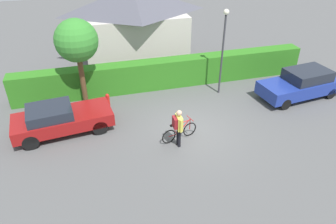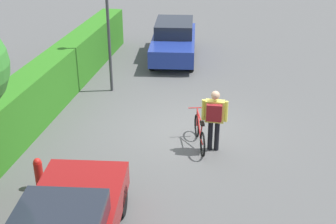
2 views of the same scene
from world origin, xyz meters
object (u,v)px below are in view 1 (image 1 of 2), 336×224
at_px(parked_car_near, 60,118).
at_px(street_lamp, 223,42).
at_px(fire_hydrant, 108,101).
at_px(bicycle, 179,132).
at_px(person_rider, 178,125).
at_px(parked_car_far, 301,84).
at_px(tree_kerbside, 76,41).

relative_size(parked_car_near, street_lamp, 0.97).
bearing_deg(street_lamp, fire_hydrant, -179.52).
distance_m(bicycle, person_rider, 0.80).
xyz_separation_m(parked_car_far, tree_kerbside, (-11.03, 2.33, 2.53)).
xyz_separation_m(parked_car_far, person_rider, (-7.49, -2.32, 0.28)).
height_order(bicycle, tree_kerbside, tree_kerbside).
bearing_deg(parked_car_far, street_lamp, 158.64).
xyz_separation_m(street_lamp, fire_hydrant, (-6.01, -0.05, -2.47)).
xyz_separation_m(parked_car_near, parked_car_far, (12.16, 0.02, 0.05)).
distance_m(bicycle, street_lamp, 5.44).
distance_m(person_rider, street_lamp, 5.55).
relative_size(parked_car_near, tree_kerbside, 1.01).
distance_m(street_lamp, fire_hydrant, 6.49).
height_order(parked_car_near, parked_car_far, parked_car_far).
bearing_deg(parked_car_far, parked_car_near, -179.89).
bearing_deg(tree_kerbside, person_rider, -52.70).
bearing_deg(fire_hydrant, parked_car_far, -8.55).
distance_m(parked_car_near, parked_car_far, 12.16).
relative_size(person_rider, tree_kerbside, 0.39).
bearing_deg(street_lamp, parked_car_near, -169.15).
bearing_deg(tree_kerbside, parked_car_near, -115.82).
bearing_deg(tree_kerbside, parked_car_far, -11.91).
bearing_deg(street_lamp, person_rider, -132.33).
distance_m(parked_car_near, tree_kerbside, 3.67).
bearing_deg(parked_car_near, tree_kerbside, 64.18).
bearing_deg(street_lamp, bicycle, -133.75).
height_order(street_lamp, tree_kerbside, street_lamp).
distance_m(street_lamp, tree_kerbside, 7.12).
bearing_deg(parked_car_far, bicycle, -165.15).
bearing_deg(bicycle, fire_hydrant, 127.91).
height_order(person_rider, fire_hydrant, person_rider).
xyz_separation_m(parked_car_near, bicycle, (4.87, -1.91, -0.34)).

